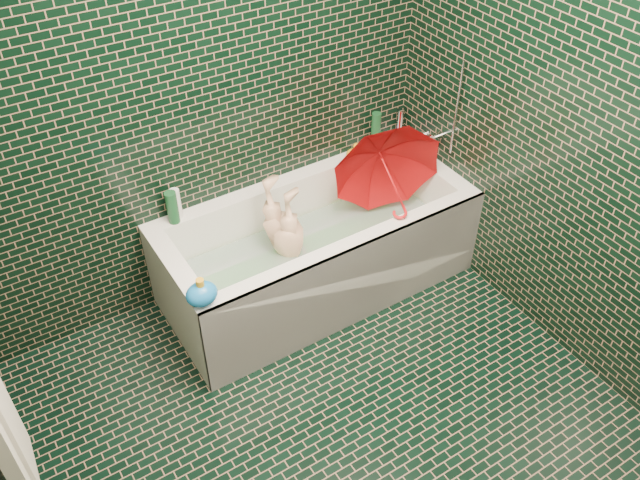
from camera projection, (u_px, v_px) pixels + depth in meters
floor at (352, 452)px, 3.10m from camera, size 2.80×2.80×0.00m
wall_back at (193, 82)px, 3.19m from camera, size 2.80×0.00×2.80m
wall_right at (619, 138)px, 2.81m from camera, size 0.00×2.80×2.80m
bathtub at (318, 258)px, 3.79m from camera, size 1.70×0.75×0.55m
bath_mat at (317, 264)px, 3.84m from camera, size 1.35×0.47×0.01m
water at (317, 245)px, 3.75m from camera, size 1.48×0.53×0.00m
faucet at (441, 130)px, 3.76m from camera, size 0.18×0.19×0.55m
child at (288, 248)px, 3.71m from camera, size 0.92×0.44×0.27m
umbrella at (392, 182)px, 3.65m from camera, size 0.83×0.81×0.69m
soap_bottle_a at (399, 138)px, 4.12m from camera, size 0.12×0.12×0.23m
soap_bottle_b at (386, 145)px, 4.06m from camera, size 0.11×0.12×0.20m
soap_bottle_c at (384, 143)px, 4.08m from camera, size 0.18×0.18×0.18m
bottle_right_tall at (376, 130)px, 3.97m from camera, size 0.07×0.07×0.22m
bottle_right_pump at (400, 124)px, 4.06m from camera, size 0.06×0.06×0.19m
bottle_left_tall at (172, 207)px, 3.45m from camera, size 0.07×0.07×0.18m
bottle_left_short at (176, 203)px, 3.48m from camera, size 0.06×0.06×0.17m
rubber_duck at (353, 152)px, 3.93m from camera, size 0.11×0.08×0.08m
bath_toy at (202, 294)px, 3.02m from camera, size 0.15×0.12×0.14m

